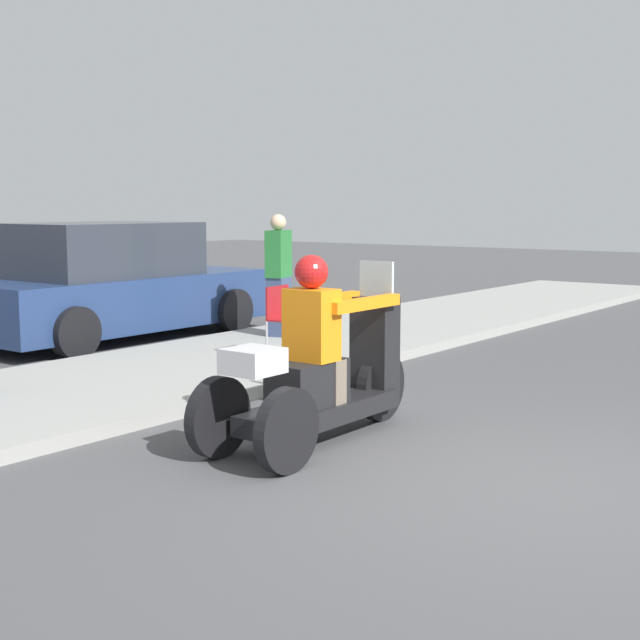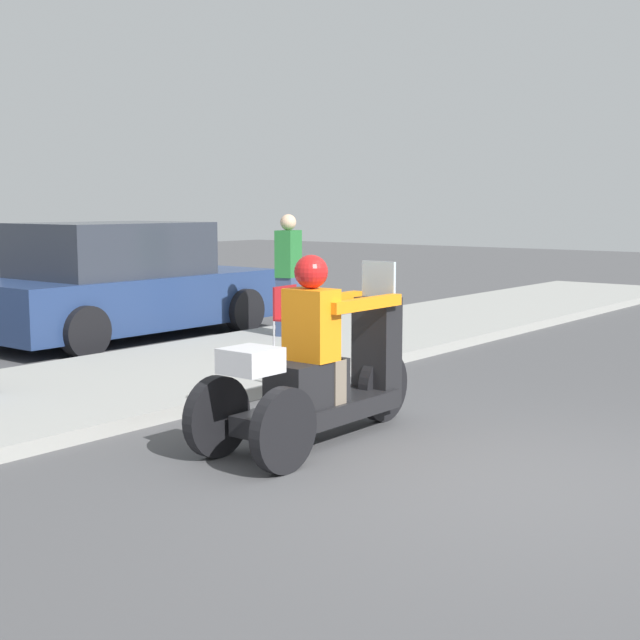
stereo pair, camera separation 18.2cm
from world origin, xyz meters
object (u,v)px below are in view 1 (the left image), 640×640
motorcycle_trike (320,375)px  folding_chair_curbside (286,314)px  spectator_mid_group (279,277)px  parked_car_lot_center (110,285)px

motorcycle_trike → folding_chair_curbside: motorcycle_trike is taller
spectator_mid_group → folding_chair_curbside: (-1.33, -1.22, -0.27)m
motorcycle_trike → spectator_mid_group: spectator_mid_group is taller
spectator_mid_group → folding_chair_curbside: spectator_mid_group is taller
spectator_mid_group → folding_chair_curbside: bearing=-137.5°
spectator_mid_group → parked_car_lot_center: size_ratio=0.37×
parked_car_lot_center → spectator_mid_group: bearing=-64.9°
motorcycle_trike → folding_chair_curbside: (2.26, 2.18, 0.10)m
folding_chair_curbside → parked_car_lot_center: size_ratio=0.19×
spectator_mid_group → folding_chair_curbside: size_ratio=1.96×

